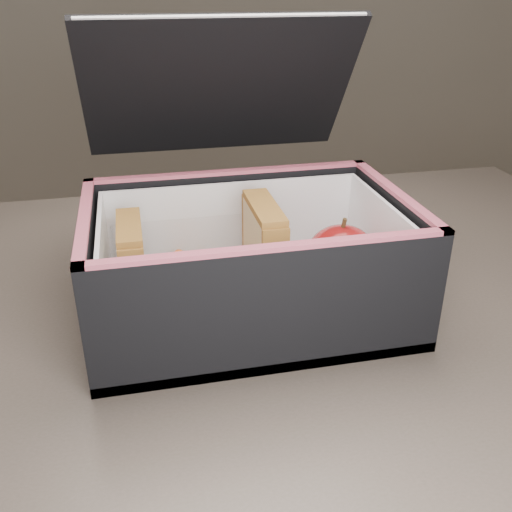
# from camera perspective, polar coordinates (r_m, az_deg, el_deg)

# --- Properties ---
(kitchen_table) EXTENTS (1.20, 0.80, 0.75)m
(kitchen_table) POSITION_cam_1_polar(r_m,az_deg,el_deg) (0.71, -2.62, -11.07)
(kitchen_table) COLOR brown
(kitchen_table) RESTS_ON ground
(lunch_bag) EXTENTS (0.33, 0.35, 0.30)m
(lunch_bag) POSITION_cam_1_polar(r_m,az_deg,el_deg) (0.61, -0.84, 0.39)
(lunch_bag) COLOR black
(lunch_bag) RESTS_ON kitchen_table
(plastic_tub) EXTENTS (0.18, 0.13, 0.07)m
(plastic_tub) POSITION_cam_1_polar(r_m,az_deg,el_deg) (0.61, -5.57, -1.72)
(plastic_tub) COLOR white
(plastic_tub) RESTS_ON lunch_bag
(sandwich_left) EXTENTS (0.02, 0.09, 0.10)m
(sandwich_left) POSITION_cam_1_polar(r_m,az_deg,el_deg) (0.60, -12.19, -1.13)
(sandwich_left) COLOR beige
(sandwich_left) RESTS_ON plastic_tub
(sandwich_right) EXTENTS (0.03, 0.10, 0.11)m
(sandwich_right) POSITION_cam_1_polar(r_m,az_deg,el_deg) (0.61, 0.80, 0.51)
(sandwich_right) COLOR beige
(sandwich_right) RESTS_ON plastic_tub
(carrot_sticks) EXTENTS (0.05, 0.16, 0.03)m
(carrot_sticks) POSITION_cam_1_polar(r_m,az_deg,el_deg) (0.61, -5.32, -3.69)
(carrot_sticks) COLOR #FB5421
(carrot_sticks) RESTS_ON plastic_tub
(paper_napkin) EXTENTS (0.11, 0.11, 0.01)m
(paper_napkin) POSITION_cam_1_polar(r_m,az_deg,el_deg) (0.66, 8.00, -3.07)
(paper_napkin) COLOR white
(paper_napkin) RESTS_ON lunch_bag
(red_apple) EXTENTS (0.10, 0.10, 0.08)m
(red_apple) POSITION_cam_1_polar(r_m,az_deg,el_deg) (0.63, 8.54, -0.16)
(red_apple) COLOR maroon
(red_apple) RESTS_ON paper_napkin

